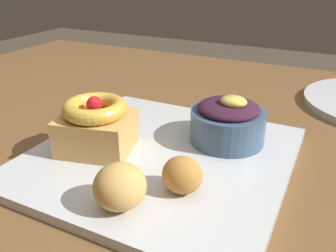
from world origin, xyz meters
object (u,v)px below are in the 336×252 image
at_px(front_plate, 161,157).
at_px(fritter_middle, 120,186).
at_px(cake_slice, 96,125).
at_px(berry_ramekin, 227,121).
at_px(fritter_front, 182,175).

xyz_separation_m(front_plate, fritter_middle, (0.01, -0.11, 0.03)).
xyz_separation_m(cake_slice, berry_ramekin, (0.14, 0.09, -0.00)).
bearing_deg(fritter_front, cake_slice, 165.13).
bearing_deg(cake_slice, fritter_middle, -43.05).
xyz_separation_m(berry_ramekin, fritter_front, (-0.01, -0.13, -0.01)).
bearing_deg(fritter_front, berry_ramekin, 87.66).
relative_size(berry_ramekin, fritter_front, 2.29).
distance_m(front_plate, fritter_front, 0.09).
height_order(front_plate, fritter_middle, fritter_middle).
bearing_deg(fritter_front, front_plate, 132.81).
xyz_separation_m(fritter_front, fritter_middle, (-0.04, -0.05, 0.00)).
bearing_deg(cake_slice, front_plate, 19.36).
relative_size(front_plate, berry_ramekin, 3.14).
distance_m(front_plate, cake_slice, 0.09).
relative_size(cake_slice, berry_ramekin, 1.05).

